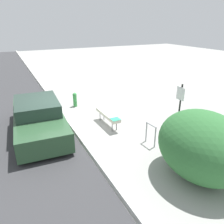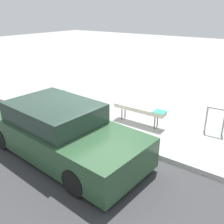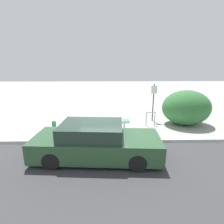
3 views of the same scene
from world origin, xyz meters
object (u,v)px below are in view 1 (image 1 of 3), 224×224
at_px(bike_rack, 151,132).
at_px(bench, 108,115).
at_px(sign_post, 179,109).
at_px(fire_hydrant, 75,99).
at_px(parked_car_near, 39,118).

bearing_deg(bike_rack, bench, -161.85).
height_order(bench, bike_rack, bike_rack).
distance_m(sign_post, fire_hydrant, 5.98).
bearing_deg(fire_hydrant, parked_car_near, -45.18).
height_order(bike_rack, fire_hydrant, bike_rack).
xyz_separation_m(bench, parked_car_near, (-0.72, -2.81, 0.13)).
bearing_deg(bike_rack, parked_car_near, -129.45).
height_order(bench, fire_hydrant, fire_hydrant).
bearing_deg(fire_hydrant, sign_post, 22.03).
distance_m(bench, parked_car_near, 2.91).
bearing_deg(sign_post, parked_car_near, -126.16).
xyz_separation_m(fire_hydrant, parked_car_near, (2.22, -2.23, 0.22)).
bearing_deg(bench, sign_post, 31.97).
xyz_separation_m(sign_post, fire_hydrant, (-5.47, -2.21, -0.98)).
bearing_deg(bench, fire_hydrant, -169.74).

